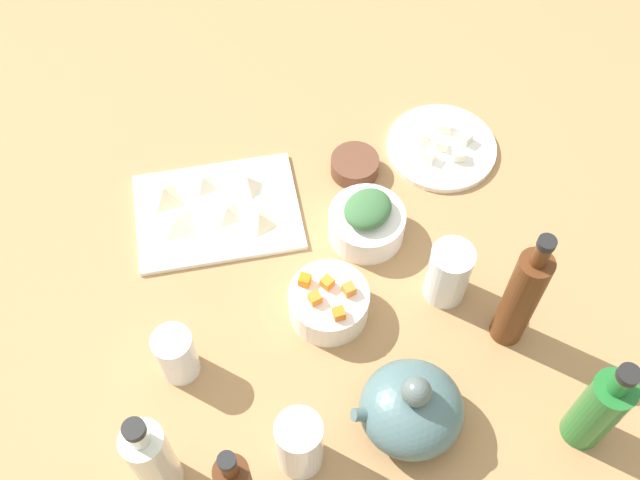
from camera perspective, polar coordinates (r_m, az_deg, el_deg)
tabletop at (r=134.94cm, az=0.00°, el=-1.48°), size 190.00×190.00×3.00cm
cutting_board at (r=139.33cm, az=-7.66°, el=2.10°), size 29.39×21.52×1.00cm
plate_tofu at (r=148.81cm, az=9.05°, el=6.85°), size 20.98×20.98×1.20cm
bowl_greens at (r=133.90cm, az=3.49°, el=1.19°), size 13.45×13.45×5.88cm
bowl_carrots at (r=125.61cm, az=0.65°, el=-4.73°), size 13.28×13.28×6.03cm
bowl_small_side at (r=142.94cm, az=2.62°, el=5.59°), size 9.00×9.00×3.48cm
teapot at (r=116.57cm, az=6.84°, el=-12.39°), size 17.17×15.52×14.25cm
bottle_0 at (r=111.94cm, az=-12.45°, el=-15.62°), size 6.09×6.09×21.85cm
bottle_1 at (r=118.47cm, az=20.10°, el=-11.77°), size 6.24×6.24×22.53cm
bottle_3 at (r=120.02cm, az=14.80°, el=-4.17°), size 5.29×5.29×27.94cm
drinking_glass_0 at (r=112.87cm, az=-1.54°, el=-14.98°), size 6.85×6.85×13.13cm
drinking_glass_1 at (r=126.63cm, az=9.58°, el=-2.46°), size 7.17×7.17×12.02cm
drinking_glass_2 at (r=121.28cm, az=-10.70°, el=-8.41°), size 6.27×6.27×10.40cm
carrot_cube_0 at (r=122.44cm, az=2.18°, el=-3.70°), size 2.20×2.20×1.80cm
carrot_cube_1 at (r=120.38cm, az=1.46°, el=-5.50°), size 1.94×1.94×1.80cm
carrot_cube_2 at (r=122.95cm, az=0.54°, el=-3.20°), size 2.51×2.51×1.80cm
carrot_cube_3 at (r=123.21cm, az=-1.15°, el=-3.00°), size 2.44×2.44×1.80cm
carrot_cube_4 at (r=121.59cm, az=-0.39°, el=-4.36°), size 2.25×2.25×1.80cm
chopped_greens_mound at (r=130.03cm, az=3.60°, el=2.33°), size 11.74×11.51×3.49cm
tofu_cube_0 at (r=146.03cm, az=10.33°, el=6.30°), size 2.48×2.48×2.20cm
tofu_cube_1 at (r=150.09cm, az=9.39°, el=8.37°), size 2.92×2.92×2.20cm
tofu_cube_2 at (r=147.19cm, az=9.17°, el=7.11°), size 2.95×2.95×2.20cm
tofu_cube_3 at (r=144.99cm, az=8.18°, el=6.26°), size 3.11×3.11×2.20cm
tofu_cube_4 at (r=147.79cm, az=7.54°, el=7.70°), size 2.86×2.86×2.20cm
tofu_cube_5 at (r=148.94cm, az=10.80°, el=7.54°), size 3.08×3.08×2.20cm
dumpling_0 at (r=141.49cm, az=-8.71°, el=4.29°), size 5.57×5.39×2.39cm
dumpling_1 at (r=135.23cm, az=-4.54°, el=1.60°), size 5.60×5.43×3.03cm
dumpling_2 at (r=137.21cm, az=-10.65°, el=1.35°), size 8.15×8.14×2.35cm
dumpling_3 at (r=140.06cm, az=-5.45°, el=4.32°), size 4.53×4.79×3.09cm
dumpling_4 at (r=140.66cm, az=-11.54°, el=3.41°), size 7.50×7.28×3.20cm
dumpling_5 at (r=137.03cm, az=-6.93°, el=2.10°), size 5.72×5.77×2.35cm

